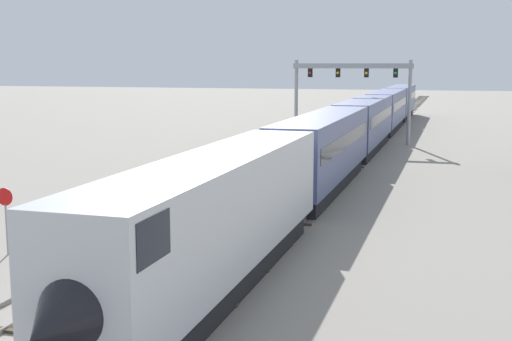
{
  "coord_description": "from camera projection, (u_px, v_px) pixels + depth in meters",
  "views": [
    {
      "loc": [
        10.01,
        -18.66,
        7.99
      ],
      "look_at": [
        1.0,
        12.0,
        3.0
      ],
      "focal_mm": 47.88,
      "sensor_mm": 36.0,
      "label": 1
    }
  ],
  "objects": [
    {
      "name": "passenger_train",
      "position": [
        366.0,
        123.0,
        63.15
      ],
      "size": [
        3.04,
        102.2,
        4.8
      ],
      "color": "silver",
      "rests_on": "ground"
    },
    {
      "name": "stop_sign",
      "position": [
        6.0,
        211.0,
        28.64
      ],
      "size": [
        0.76,
        0.08,
        2.88
      ],
      "color": "gray",
      "rests_on": "ground"
    },
    {
      "name": "track_main",
      "position": [
        383.0,
        134.0,
        78.02
      ],
      "size": [
        2.6,
        200.0,
        0.16
      ],
      "color": "slate",
      "rests_on": "ground"
    },
    {
      "name": "signal_gantry",
      "position": [
        352.0,
        83.0,
        68.8
      ],
      "size": [
        12.1,
        0.49,
        8.42
      ],
      "color": "#999BA0",
      "rests_on": "ground"
    },
    {
      "name": "ground_plane",
      "position": [
        120.0,
        318.0,
        21.71
      ],
      "size": [
        400.0,
        400.0,
        0.0
      ],
      "primitive_type": "plane",
      "color": "gray"
    },
    {
      "name": "track_near",
      "position": [
        296.0,
        154.0,
        60.59
      ],
      "size": [
        2.6,
        160.0,
        0.16
      ],
      "color": "slate",
      "rests_on": "ground"
    }
  ]
}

